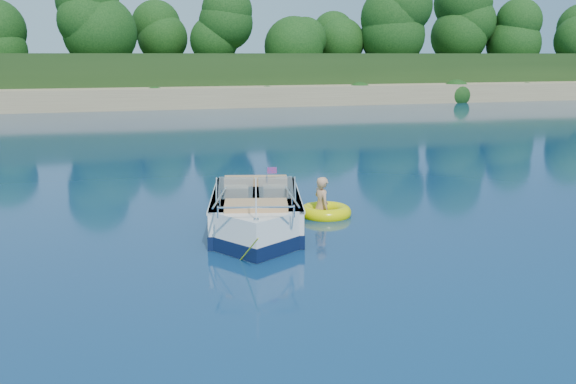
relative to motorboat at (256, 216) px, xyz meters
name	(u,v)px	position (x,y,z in m)	size (l,w,h in m)	color
ground	(333,236)	(1.54, -0.87, -0.36)	(160.00, 160.00, 0.00)	#0A1E47
shoreline	(139,80)	(1.54, 62.91, 0.62)	(170.00, 59.00, 6.00)	#977E58
treeline	(156,34)	(1.58, 40.15, 5.19)	(150.00, 7.12, 8.19)	black
motorboat	(256,216)	(0.00, 0.00, 0.00)	(2.81, 5.50, 1.86)	white
tow_tube	(325,212)	(1.99, 0.92, -0.27)	(1.38, 1.38, 0.34)	#F2EE00
boy	(321,216)	(1.85, 0.86, -0.36)	(0.58, 0.38, 1.58)	tan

